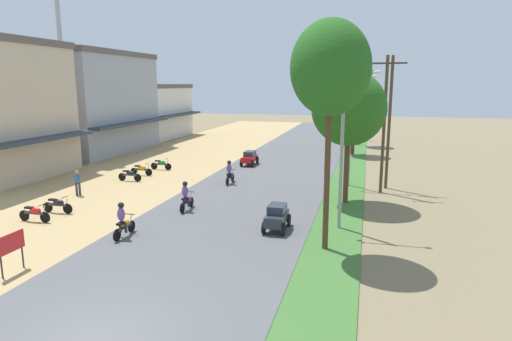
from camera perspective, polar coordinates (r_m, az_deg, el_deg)
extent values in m
plane|color=#7A6B4C|center=(13.59, -20.05, -20.07)|extent=(180.00, 180.00, 0.00)
cube|color=#565659|center=(13.57, -20.06, -19.92)|extent=(9.00, 140.00, 0.08)
cube|color=#2D3847|center=(34.62, -25.81, 3.71)|extent=(1.20, 9.66, 0.25)
cube|color=#999EA8|center=(47.83, -20.18, 7.97)|extent=(7.28, 13.29, 9.60)
cube|color=#2D3847|center=(45.69, -15.62, 5.95)|extent=(1.20, 13.29, 0.25)
cube|color=#59514C|center=(47.87, -20.60, 14.01)|extent=(7.48, 13.49, 0.50)
cube|color=silver|center=(58.90, -13.04, 7.28)|extent=(6.09, 10.84, 6.40)
cube|color=#2D3847|center=(57.34, -9.77, 7.18)|extent=(1.20, 10.84, 0.25)
cube|color=#59514C|center=(58.79, -13.19, 10.63)|extent=(6.29, 11.04, 0.50)
cylinder|color=#B2B2B7|center=(48.99, -24.42, 18.91)|extent=(0.44, 0.44, 28.62)
cylinder|color=black|center=(24.50, -25.71, -5.50)|extent=(0.56, 0.06, 0.56)
cylinder|color=black|center=(25.30, -27.88, -5.19)|extent=(0.56, 0.06, 0.56)
cube|color=#333338|center=(24.85, -26.85, -4.95)|extent=(1.12, 0.12, 0.12)
ellipsoid|color=red|center=(24.76, -26.74, -4.66)|extent=(0.64, 0.28, 0.32)
cube|color=black|center=(24.96, -27.39, -4.31)|extent=(0.44, 0.20, 0.10)
cylinder|color=#A5A8AD|center=(24.46, -25.87, -4.88)|extent=(0.26, 0.05, 0.68)
cylinder|color=black|center=(24.41, -26.06, -4.03)|extent=(0.04, 0.54, 0.04)
cylinder|color=black|center=(25.64, -23.26, -4.59)|extent=(0.56, 0.06, 0.56)
cylinder|color=black|center=(26.41, -25.41, -4.33)|extent=(0.56, 0.06, 0.56)
cube|color=#333338|center=(25.97, -24.38, -4.07)|extent=(1.12, 0.12, 0.12)
ellipsoid|color=black|center=(25.89, -24.27, -3.79)|extent=(0.64, 0.28, 0.32)
cube|color=black|center=(26.09, -24.91, -3.46)|extent=(0.44, 0.20, 0.10)
cylinder|color=#A5A8AD|center=(25.61, -23.42, -3.99)|extent=(0.26, 0.05, 0.68)
cylinder|color=black|center=(25.56, -23.59, -3.18)|extent=(0.04, 0.54, 0.04)
cylinder|color=black|center=(32.40, -15.13, -0.91)|extent=(0.56, 0.06, 0.56)
cylinder|color=black|center=(33.02, -17.00, -0.79)|extent=(0.56, 0.06, 0.56)
cube|color=#333338|center=(32.67, -16.09, -0.54)|extent=(1.12, 0.12, 0.12)
ellipsoid|color=black|center=(32.60, -15.98, -0.31)|extent=(0.64, 0.28, 0.32)
cube|color=black|center=(32.76, -16.54, -0.07)|extent=(0.44, 0.20, 0.10)
cylinder|color=#A5A8AD|center=(32.37, -15.24, -0.44)|extent=(0.26, 0.05, 0.68)
cylinder|color=black|center=(32.33, -15.37, 0.21)|extent=(0.04, 0.54, 0.04)
cylinder|color=black|center=(34.21, -13.76, -0.22)|extent=(0.56, 0.06, 0.56)
cylinder|color=black|center=(34.80, -15.56, -0.11)|extent=(0.56, 0.06, 0.56)
cube|color=#333338|center=(34.47, -14.68, 0.13)|extent=(1.12, 0.12, 0.12)
ellipsoid|color=orange|center=(34.40, -14.58, 0.35)|extent=(0.64, 0.28, 0.32)
cube|color=black|center=(34.56, -15.11, 0.57)|extent=(0.44, 0.20, 0.10)
cylinder|color=#A5A8AD|center=(34.19, -13.87, 0.23)|extent=(0.26, 0.05, 0.68)
cylinder|color=black|center=(34.15, -13.99, 0.85)|extent=(0.04, 0.54, 0.04)
cylinder|color=black|center=(36.14, -11.35, 0.49)|extent=(0.56, 0.06, 0.56)
cylinder|color=black|center=(36.69, -13.10, 0.57)|extent=(0.56, 0.06, 0.56)
cube|color=#333338|center=(36.38, -12.24, 0.81)|extent=(1.12, 0.12, 0.12)
ellipsoid|color=#14722D|center=(36.32, -12.14, 1.02)|extent=(0.64, 0.28, 0.32)
cube|color=black|center=(36.46, -12.65, 1.23)|extent=(0.44, 0.20, 0.10)
cylinder|color=#A5A8AD|center=(36.12, -11.45, 0.91)|extent=(0.26, 0.05, 0.68)
cylinder|color=black|center=(36.09, -11.56, 1.49)|extent=(0.04, 0.54, 0.04)
cylinder|color=#262628|center=(18.41, -30.14, -10.88)|extent=(0.06, 0.06, 0.80)
cylinder|color=#262628|center=(19.08, -28.03, -9.92)|extent=(0.06, 0.06, 0.80)
cube|color=red|center=(18.50, -29.29, -8.22)|extent=(0.04, 1.30, 0.70)
cylinder|color=#33333D|center=(29.46, -21.93, -2.26)|extent=(0.14, 0.14, 0.82)
cylinder|color=#33333D|center=(29.44, -22.27, -2.30)|extent=(0.14, 0.14, 0.82)
ellipsoid|color=#265999|center=(29.31, -22.20, -0.97)|extent=(0.42, 0.43, 0.56)
sphere|color=#9E7556|center=(29.23, -22.25, -0.18)|extent=(0.22, 0.22, 0.22)
cylinder|color=#4C351E|center=(18.21, 9.22, -0.47)|extent=(0.24, 0.24, 6.42)
ellipsoid|color=#235C1C|center=(17.86, 9.66, 13.02)|extent=(3.18, 3.18, 3.79)
cylinder|color=#4C351E|center=(25.99, 11.67, 0.56)|extent=(0.30, 0.30, 4.32)
ellipsoid|color=#235B19|center=(25.60, 11.96, 7.90)|extent=(4.23, 4.23, 4.26)
cylinder|color=#4C351E|center=(44.19, 12.47, 4.91)|extent=(0.43, 0.43, 4.45)
ellipsoid|color=#255823|center=(43.97, 12.64, 9.02)|extent=(3.51, 3.51, 3.44)
cylinder|color=#4C351E|center=(51.50, 13.14, 7.04)|extent=(0.27, 0.27, 6.80)
ellipsoid|color=#195C17|center=(51.39, 13.35, 11.69)|extent=(2.85, 2.85, 2.84)
cylinder|color=gray|center=(20.96, 11.08, 2.61)|extent=(0.16, 0.16, 7.59)
cylinder|color=gray|center=(20.80, 9.49, 12.67)|extent=(1.40, 0.08, 0.08)
ellipsoid|color=silver|center=(20.87, 7.53, 12.53)|extent=(0.36, 0.20, 0.14)
cylinder|color=gray|center=(20.72, 13.45, 12.53)|extent=(1.40, 0.08, 0.08)
ellipsoid|color=silver|center=(20.72, 15.42, 12.24)|extent=(0.36, 0.20, 0.14)
cylinder|color=gray|center=(30.25, 12.14, 5.12)|extent=(0.16, 0.16, 7.56)
cylinder|color=gray|center=(30.14, 11.07, 12.06)|extent=(1.40, 0.08, 0.08)
ellipsoid|color=silver|center=(30.19, 9.71, 11.97)|extent=(0.36, 0.20, 0.14)
cylinder|color=gray|center=(30.08, 13.79, 11.95)|extent=(1.40, 0.08, 0.08)
ellipsoid|color=silver|center=(30.08, 15.15, 11.75)|extent=(0.36, 0.20, 0.14)
cylinder|color=gray|center=(56.39, 13.25, 7.59)|extent=(0.16, 0.16, 7.23)
cylinder|color=gray|center=(56.32, 12.68, 11.14)|extent=(1.40, 0.08, 0.08)
ellipsoid|color=silver|center=(56.35, 11.96, 11.09)|extent=(0.36, 0.20, 0.14)
cylinder|color=gray|center=(56.29, 14.13, 11.07)|extent=(1.40, 0.08, 0.08)
ellipsoid|color=silver|center=(56.29, 14.85, 10.97)|extent=(0.36, 0.20, 0.14)
cylinder|color=brown|center=(28.92, 16.29, 5.62)|extent=(0.20, 0.20, 8.65)
cube|color=#473323|center=(28.83, 16.72, 13.20)|extent=(1.80, 0.10, 0.10)
cylinder|color=brown|center=(30.22, 16.92, 5.86)|extent=(0.20, 0.20, 8.72)
cube|color=#473323|center=(30.14, 17.34, 13.18)|extent=(1.80, 0.10, 0.10)
cube|color=#282D33|center=(20.92, 2.72, -6.20)|extent=(0.84, 1.95, 0.50)
cube|color=#232B38|center=(20.84, 2.76, -4.98)|extent=(0.77, 1.10, 0.40)
cylinder|color=black|center=(20.27, 3.62, -7.62)|extent=(0.10, 0.60, 0.60)
cylinder|color=black|center=(20.45, 1.01, -7.42)|extent=(0.10, 0.60, 0.60)
cylinder|color=black|center=(21.58, 4.32, -6.45)|extent=(0.10, 0.60, 0.60)
cylinder|color=black|center=(21.75, 1.86, -6.28)|extent=(0.10, 0.60, 0.60)
cube|color=red|center=(37.49, -0.85, 1.57)|extent=(0.88, 2.25, 0.44)
cube|color=#232B38|center=(37.52, -0.82, 2.23)|extent=(0.81, 1.30, 0.40)
cylinder|color=black|center=(38.44, -1.25, 1.42)|extent=(0.11, 0.64, 0.64)
cylinder|color=black|center=(38.19, 0.18, 1.36)|extent=(0.11, 0.64, 0.64)
cylinder|color=black|center=(36.90, -1.92, 1.01)|extent=(0.11, 0.64, 0.64)
cylinder|color=black|center=(36.64, -0.44, 0.95)|extent=(0.11, 0.64, 0.64)
cylinder|color=black|center=(21.46, -15.86, -7.02)|extent=(0.06, 0.56, 0.56)
cylinder|color=black|center=(20.46, -17.61, -8.02)|extent=(0.06, 0.56, 0.56)
cube|color=#333338|center=(20.90, -16.74, -7.04)|extent=(0.12, 1.12, 0.12)
ellipsoid|color=orange|center=(20.92, -16.65, -6.61)|extent=(0.28, 0.64, 0.32)
cube|color=black|center=(20.60, -17.18, -6.57)|extent=(0.20, 0.44, 0.10)
cylinder|color=#A5A8AD|center=(21.33, -15.98, -6.37)|extent=(0.05, 0.26, 0.68)
cylinder|color=black|center=(21.18, -16.12, -5.46)|extent=(0.54, 0.04, 0.04)
ellipsoid|color=#724C8C|center=(20.55, -17.13, -5.45)|extent=(0.36, 0.28, 0.64)
sphere|color=black|center=(20.47, -17.14, -4.34)|extent=(0.28, 0.28, 0.28)
cylinder|color=#2D2D38|center=(20.88, -17.22, -7.02)|extent=(0.12, 0.12, 0.48)
cylinder|color=#2D2D38|center=(20.74, -16.55, -7.11)|extent=(0.12, 0.12, 0.48)
cylinder|color=black|center=(25.04, -8.41, -4.10)|extent=(0.06, 0.56, 0.56)
cylinder|color=black|center=(23.95, -9.55, -4.84)|extent=(0.06, 0.56, 0.56)
cube|color=#333338|center=(24.44, -8.98, -4.05)|extent=(0.12, 1.12, 0.12)
ellipsoid|color=#8C1E8C|center=(24.48, -8.92, -3.69)|extent=(0.28, 0.64, 0.32)
cube|color=black|center=(24.13, -9.26, -3.63)|extent=(0.20, 0.44, 0.10)
cylinder|color=#A5A8AD|center=(24.92, -8.48, -3.53)|extent=(0.05, 0.26, 0.68)
cylinder|color=black|center=(24.77, -8.56, -2.74)|extent=(0.54, 0.04, 0.04)
ellipsoid|color=#724C8C|center=(24.10, -9.22, -2.66)|extent=(0.36, 0.28, 0.64)
sphere|color=black|center=(24.05, -9.21, -1.71)|extent=(0.28, 0.28, 0.28)
cylinder|color=#2D2D38|center=(24.41, -9.38, -4.04)|extent=(0.12, 0.12, 0.48)
cylinder|color=#2D2D38|center=(24.30, -8.77, -4.09)|extent=(0.12, 0.12, 0.48)
cylinder|color=black|center=(31.23, -3.04, -0.94)|extent=(0.06, 0.56, 0.56)
cylinder|color=black|center=(30.07, -3.75, -1.42)|extent=(0.06, 0.56, 0.56)
cube|color=#333338|center=(30.61, -3.39, -0.85)|extent=(0.12, 1.12, 0.12)
ellipsoid|color=black|center=(30.66, -3.35, -0.56)|extent=(0.28, 0.64, 0.32)
cube|color=black|center=(30.30, -3.56, -0.47)|extent=(0.20, 0.44, 0.10)
cylinder|color=#A5A8AD|center=(31.11, -3.08, -0.48)|extent=(0.05, 0.26, 0.68)
cylinder|color=black|center=(30.99, -3.12, 0.17)|extent=(0.54, 0.04, 0.04)
ellipsoid|color=#724C8C|center=(30.29, -3.52, 0.30)|extent=(0.36, 0.28, 0.64)
sphere|color=black|center=(30.26, -3.51, 1.06)|extent=(0.28, 0.28, 0.28)
cylinder|color=#2D2D38|center=(30.56, -3.70, -0.83)|extent=(0.12, 0.12, 0.48)
cylinder|color=#2D2D38|center=(30.47, -3.20, -0.86)|extent=(0.12, 0.12, 0.48)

